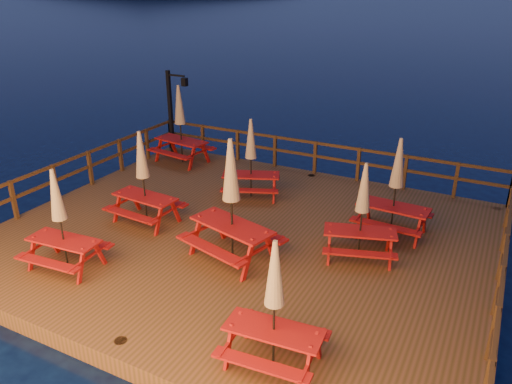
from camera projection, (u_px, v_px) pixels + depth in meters
ground at (245, 247)px, 12.81m from camera, size 500.00×500.00×0.00m
deck at (244, 240)px, 12.73m from camera, size 12.00×10.00×0.40m
deck_piles at (245, 257)px, 12.93m from camera, size 11.44×9.44×1.40m
railing at (275, 182)px, 13.80m from camera, size 11.80×9.75×1.10m
lamp_post at (174, 105)px, 17.95m from camera, size 0.85×0.18×3.00m
picnic_table_0 at (60, 218)px, 10.71m from camera, size 1.74×1.47×2.34m
picnic_table_1 at (362, 210)px, 11.10m from camera, size 1.96×1.77×2.32m
picnic_table_2 at (143, 176)px, 12.77m from camera, size 1.84×1.55×2.49m
picnic_table_3 at (274, 303)px, 7.91m from camera, size 1.73×1.46×2.33m
picnic_table_4 at (251, 157)px, 14.35m from camera, size 2.05×1.89×2.36m
picnic_table_5 at (396, 186)px, 12.19m from camera, size 1.82×1.53×2.50m
picnic_table_6 at (231, 199)px, 10.97m from camera, size 2.36×2.11×2.87m
picnic_table_7 at (180, 123)px, 17.10m from camera, size 2.09×1.81×2.70m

